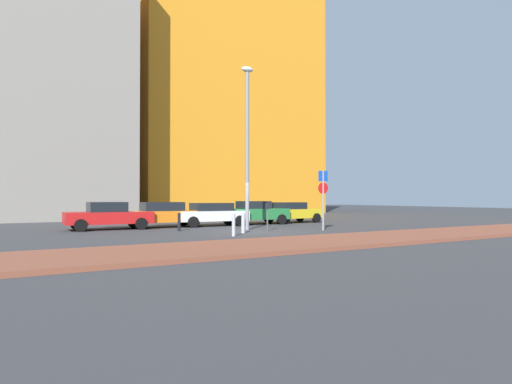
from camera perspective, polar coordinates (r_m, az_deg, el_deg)
name	(u,v)px	position (r m, az deg, el deg)	size (l,w,h in m)	color
ground_plane	(252,232)	(22.03, -0.58, -5.21)	(120.00, 120.00, 0.00)	#38383A
sidewalk_brick	(335,241)	(16.89, 10.35, -6.33)	(40.00, 3.98, 0.14)	brown
parked_car_red	(108,216)	(24.64, -18.78, -2.93)	(4.51, 2.11, 1.48)	red
parked_car_orange	(164,214)	(25.64, -12.02, -2.84)	(4.51, 2.27, 1.46)	orange
parked_car_white	(211,214)	(26.37, -5.85, -2.84)	(4.41, 2.10, 1.39)	white
parked_car_green	(256,212)	(27.98, -0.04, -2.67)	(4.13, 2.26, 1.49)	#237238
parked_car_yellow	(292,212)	(29.83, 4.77, -2.63)	(4.11, 2.18, 1.39)	gold
parking_sign_post	(323,193)	(22.99, 8.79, -0.07)	(0.60, 0.10, 3.14)	gray
parking_meter	(267,213)	(22.04, 1.50, -2.79)	(0.18, 0.14, 1.44)	#4C4C51
street_lamp	(247,136)	(23.37, -1.16, 7.36)	(0.70, 0.36, 8.72)	gray
traffic_bollard_near	(179,222)	(22.72, -10.04, -3.89)	(0.16, 0.16, 0.93)	black
traffic_bollard_mid	(234,225)	(19.40, -2.95, -4.36)	(0.16, 0.16, 0.99)	#B7B7BC
traffic_bollard_far	(243,223)	(21.02, -1.70, -4.13)	(0.18, 0.18, 0.95)	#B7B7BC
building_colorful_midrise	(218,97)	(49.94, -4.95, 12.28)	(19.86, 13.12, 25.92)	orange
building_under_construction	(44,89)	(41.34, -25.98, 12.07)	(12.17, 13.75, 21.65)	gray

